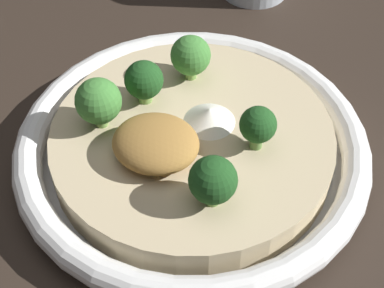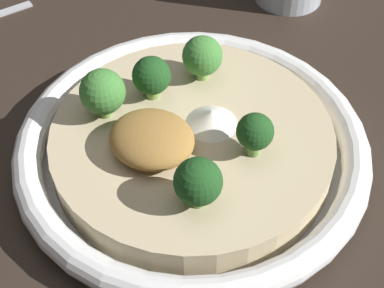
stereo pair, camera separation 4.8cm
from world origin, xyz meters
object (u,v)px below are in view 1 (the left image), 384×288
Objects in this scene: risotto_bowl at (192,147)px; broccoli_left at (144,81)px; broccoli_front at (213,181)px; broccoli_front_left at (98,102)px; broccoli_right at (258,124)px; broccoli_back at (191,56)px.

risotto_bowl is 0.07m from broccoli_left.
broccoli_front is 1.08× the size of broccoli_left.
broccoli_right is at bearing 6.38° from broccoli_front_left.
broccoli_front is at bearing -46.35° from broccoli_left.
broccoli_front_left is 1.16× the size of broccoli_right.
broccoli_left is 0.87× the size of broccoli_front_left.
broccoli_front is 0.95× the size of broccoli_front_left.
broccoli_back is (-0.02, 0.06, 0.04)m from risotto_bowl.
broccoli_right is (0.12, 0.01, -0.00)m from broccoli_front_left.
broccoli_front_left reaches higher than broccoli_front.
broccoli_front is at bearing -106.16° from broccoli_right.
broccoli_right is (0.10, -0.02, 0.00)m from broccoli_left.
broccoli_left is (-0.05, 0.02, 0.04)m from risotto_bowl.
risotto_bowl is 7.58× the size of broccoli_right.
broccoli_back is at bearing 55.66° from broccoli_front_left.
broccoli_front is 0.12m from broccoli_left.
broccoli_front_left is at bearing -170.14° from risotto_bowl.
broccoli_front is at bearing -66.64° from broccoli_back.
broccoli_left is at bearing 153.25° from risotto_bowl.
broccoli_front is 1.09× the size of broccoli_right.
broccoli_back is (-0.05, 0.12, -0.00)m from broccoli_front.
risotto_bowl is at bearing -178.53° from broccoli_right.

